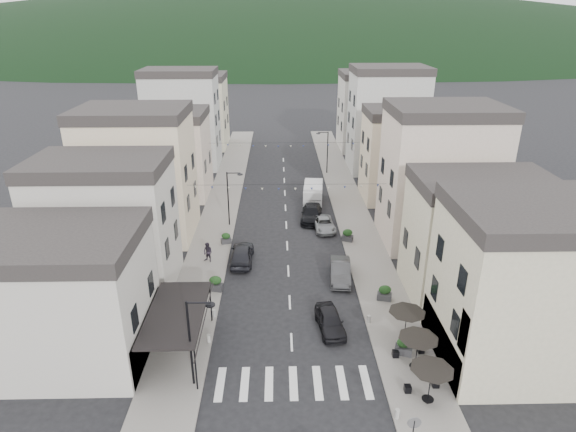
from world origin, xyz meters
name	(u,v)px	position (x,y,z in m)	size (l,w,h in m)	color
ground	(294,408)	(0.00, 0.00, 0.00)	(700.00, 700.00, 0.00)	black
sidewalk_left	(222,205)	(-7.50, 32.00, 0.06)	(4.00, 76.00, 0.12)	slate
sidewalk_right	(348,204)	(7.50, 32.00, 0.06)	(4.00, 76.00, 0.12)	slate
hill_backdrop	(278,49)	(0.00, 300.00, 0.00)	(640.00, 360.00, 70.00)	black
boutique_building	(48,304)	(-15.50, 5.00, 4.00)	(12.00, 8.00, 8.00)	#BAB4AB
bistro_building	(526,293)	(14.50, 4.00, 5.00)	(10.00, 8.00, 10.00)	#B7B091
boutique_awning	(180,314)	(-7.25, 5.00, 3.11)	(3.77, 7.50, 3.28)	black
buildings_row_left	(168,143)	(-14.50, 37.75, 6.12)	(10.20, 54.16, 14.00)	#BAB4AB
buildings_row_right	(402,142)	(14.50, 36.59, 6.32)	(10.20, 54.16, 14.50)	#B7B091
cafe_terrace	(418,342)	(7.70, 2.80, 2.36)	(2.50, 8.10, 2.53)	black
streetlamp_left_near	(194,335)	(-5.82, 2.00, 3.70)	(1.70, 0.56, 6.00)	black
streetlamp_left_far	(231,193)	(-5.82, 26.00, 3.70)	(1.70, 0.56, 6.00)	black
streetlamp_right_far	(326,148)	(5.82, 44.00, 3.70)	(1.70, 0.56, 6.00)	black
traffic_sign	(413,429)	(5.80, -3.50, 1.93)	(0.70, 0.07, 2.70)	black
bollards	(292,342)	(0.00, 5.50, 0.42)	(11.66, 10.26, 0.60)	gray
bunting_near	(287,188)	(0.00, 22.00, 5.65)	(19.00, 0.28, 0.62)	black
bunting_far	(284,145)	(0.00, 38.00, 5.65)	(19.00, 0.28, 0.62)	black
parked_car_a	(330,321)	(2.80, 7.43, 0.72)	(1.71, 4.24, 1.45)	black
parked_car_b	(340,271)	(4.40, 14.48, 0.78)	(1.64, 4.71, 1.55)	#2F2F31
parked_car_c	(324,224)	(3.95, 24.79, 0.62)	(2.06, 4.47, 1.24)	gray
parked_car_d	(312,213)	(2.80, 27.35, 0.77)	(2.16, 5.31, 1.54)	black
parked_car_e	(242,254)	(-4.19, 17.74, 0.85)	(2.00, 4.96, 1.69)	black
delivery_van	(313,193)	(3.31, 32.30, 1.28)	(2.68, 5.63, 2.61)	#B9B9BB
pedestrian_a	(174,311)	(-8.48, 8.38, 1.10)	(0.71, 0.47, 1.96)	black
pedestrian_b	(208,252)	(-7.26, 17.71, 1.05)	(0.90, 0.70, 1.86)	#251E29
planter_la	(216,283)	(-6.00, 12.74, 0.75)	(1.26, 0.88, 1.29)	#2A292C
planter_lb	(226,238)	(-6.00, 21.47, 0.65)	(1.09, 0.79, 1.10)	#313033
planter_ra	(404,346)	(7.39, 4.48, 0.73)	(1.27, 0.97, 1.26)	#2D2D2F
planter_rb	(385,293)	(7.48, 11.05, 0.73)	(1.25, 0.89, 1.26)	#313234
planter_rc	(347,235)	(6.00, 21.77, 0.72)	(1.24, 0.94, 1.24)	#303033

